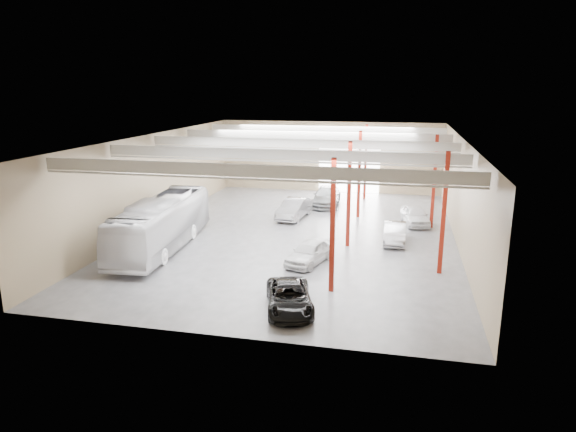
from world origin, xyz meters
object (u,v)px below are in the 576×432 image
at_px(car_row_a, 309,252).
at_px(car_right_far, 415,215).
at_px(car_row_c, 327,196).
at_px(car_right_near, 395,233).
at_px(black_sedan, 289,298).
at_px(car_row_b, 294,209).
at_px(coach_bus, 162,224).

xyz_separation_m(car_row_a, car_right_far, (6.38, 10.65, 0.01)).
bearing_deg(car_row_c, car_right_far, -36.55).
bearing_deg(car_row_a, car_right_near, 64.73).
relative_size(car_row_a, car_right_far, 0.99).
bearing_deg(car_row_c, car_row_a, -88.53).
relative_size(black_sedan, car_right_far, 1.09).
height_order(car_row_b, car_row_c, car_row_c).
distance_m(car_row_b, car_row_c, 5.54).
bearing_deg(car_right_far, black_sedan, -121.54).
relative_size(car_row_b, car_row_c, 0.86).
bearing_deg(car_right_far, car_right_near, -117.54).
relative_size(coach_bus, car_row_a, 2.90).
distance_m(black_sedan, car_row_b, 17.62).
relative_size(car_right_near, car_right_far, 0.98).
bearing_deg(black_sedan, car_right_near, 52.91).
relative_size(coach_bus, car_right_near, 2.91).
height_order(black_sedan, car_row_b, car_row_b).
distance_m(coach_bus, black_sedan, 12.80).
distance_m(coach_bus, car_row_b, 11.86).
distance_m(car_row_a, car_right_far, 12.42).
distance_m(coach_bus, car_row_a, 10.05).
height_order(coach_bus, black_sedan, coach_bus).
bearing_deg(car_row_b, car_row_c, 77.33).
xyz_separation_m(coach_bus, car_row_c, (8.73, 14.85, -0.86)).
height_order(coach_bus, car_row_a, coach_bus).
relative_size(coach_bus, black_sedan, 2.63).
xyz_separation_m(car_row_a, car_right_near, (4.95, 5.45, -0.03)).
bearing_deg(car_right_far, car_row_c, 134.33).
bearing_deg(car_row_c, coach_bus, -123.49).
bearing_deg(car_right_far, car_row_b, 168.77).
xyz_separation_m(black_sedan, car_row_b, (-3.39, 17.29, 0.16)).
height_order(car_row_c, car_right_far, car_row_c).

